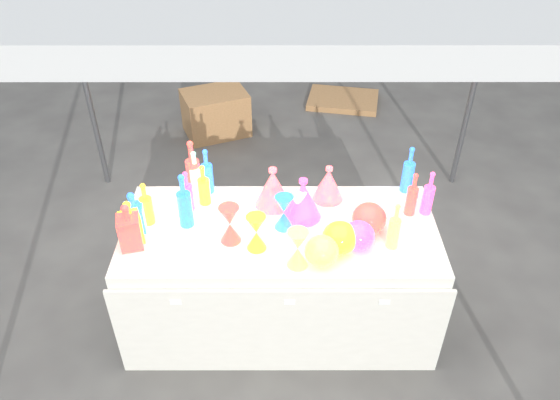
{
  "coord_description": "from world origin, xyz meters",
  "views": [
    {
      "loc": [
        -0.0,
        -2.37,
        2.78
      ],
      "look_at": [
        0.0,
        0.0,
        0.95
      ],
      "focal_mm": 35.0,
      "sensor_mm": 36.0,
      "label": 1
    }
  ],
  "objects_px": {
    "display_table": "(280,275)",
    "globe_0": "(340,239)",
    "cardboard_box_closed": "(216,113)",
    "decanter_0": "(130,221)",
    "lampshade_0": "(273,187)",
    "bottle_0": "(204,185)",
    "hourglass_0": "(230,224)"
  },
  "relations": [
    {
      "from": "display_table",
      "to": "globe_0",
      "type": "relative_size",
      "value": 9.49
    },
    {
      "from": "cardboard_box_closed",
      "to": "globe_0",
      "type": "distance_m",
      "value": 2.76
    },
    {
      "from": "display_table",
      "to": "decanter_0",
      "type": "xyz_separation_m",
      "value": [
        -0.81,
        -0.09,
        0.51
      ]
    },
    {
      "from": "cardboard_box_closed",
      "to": "lampshade_0",
      "type": "bearing_deg",
      "value": -96.57
    },
    {
      "from": "decanter_0",
      "to": "cardboard_box_closed",
      "type": "bearing_deg",
      "value": 63.45
    },
    {
      "from": "bottle_0",
      "to": "decanter_0",
      "type": "xyz_separation_m",
      "value": [
        -0.36,
        -0.34,
        -0.0
      ]
    },
    {
      "from": "cardboard_box_closed",
      "to": "lampshade_0",
      "type": "relative_size",
      "value": 2.29
    },
    {
      "from": "lampshade_0",
      "to": "cardboard_box_closed",
      "type": "bearing_deg",
      "value": 90.28
    },
    {
      "from": "display_table",
      "to": "cardboard_box_closed",
      "type": "height_order",
      "value": "display_table"
    },
    {
      "from": "decanter_0",
      "to": "bottle_0",
      "type": "bearing_deg",
      "value": 20.87
    },
    {
      "from": "bottle_0",
      "to": "globe_0",
      "type": "bearing_deg",
      "value": -28.43
    },
    {
      "from": "hourglass_0",
      "to": "lampshade_0",
      "type": "relative_size",
      "value": 0.89
    },
    {
      "from": "display_table",
      "to": "bottle_0",
      "type": "relative_size",
      "value": 6.81
    },
    {
      "from": "cardboard_box_closed",
      "to": "hourglass_0",
      "type": "bearing_deg",
      "value": -103.75
    },
    {
      "from": "hourglass_0",
      "to": "lampshade_0",
      "type": "xyz_separation_m",
      "value": [
        0.23,
        0.32,
        0.01
      ]
    },
    {
      "from": "lampshade_0",
      "to": "globe_0",
      "type": "bearing_deg",
      "value": -63.04
    },
    {
      "from": "globe_0",
      "to": "hourglass_0",
      "type": "bearing_deg",
      "value": 172.44
    },
    {
      "from": "decanter_0",
      "to": "hourglass_0",
      "type": "bearing_deg",
      "value": -22.35
    },
    {
      "from": "bottle_0",
      "to": "hourglass_0",
      "type": "bearing_deg",
      "value": -62.27
    },
    {
      "from": "globe_0",
      "to": "lampshade_0",
      "type": "height_order",
      "value": "lampshade_0"
    },
    {
      "from": "hourglass_0",
      "to": "lampshade_0",
      "type": "bearing_deg",
      "value": 54.47
    },
    {
      "from": "cardboard_box_closed",
      "to": "bottle_0",
      "type": "height_order",
      "value": "bottle_0"
    },
    {
      "from": "cardboard_box_closed",
      "to": "lampshade_0",
      "type": "distance_m",
      "value": 2.3
    },
    {
      "from": "display_table",
      "to": "lampshade_0",
      "type": "height_order",
      "value": "lampshade_0"
    },
    {
      "from": "display_table",
      "to": "lampshade_0",
      "type": "relative_size",
      "value": 7.11
    },
    {
      "from": "hourglass_0",
      "to": "lampshade_0",
      "type": "height_order",
      "value": "lampshade_0"
    },
    {
      "from": "display_table",
      "to": "cardboard_box_closed",
      "type": "distance_m",
      "value": 2.43
    },
    {
      "from": "bottle_0",
      "to": "decanter_0",
      "type": "height_order",
      "value": "bottle_0"
    },
    {
      "from": "display_table",
      "to": "globe_0",
      "type": "height_order",
      "value": "globe_0"
    },
    {
      "from": "display_table",
      "to": "decanter_0",
      "type": "relative_size",
      "value": 6.87
    },
    {
      "from": "bottle_0",
      "to": "lampshade_0",
      "type": "relative_size",
      "value": 1.04
    },
    {
      "from": "bottle_0",
      "to": "lampshade_0",
      "type": "height_order",
      "value": "bottle_0"
    }
  ]
}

